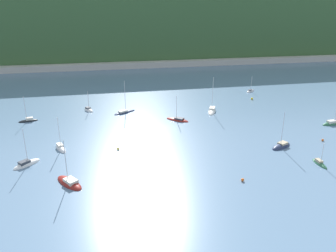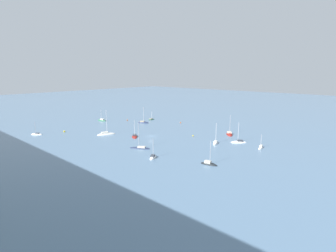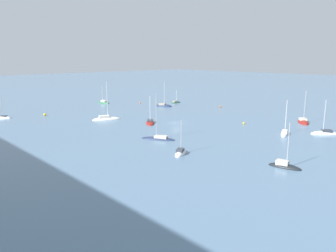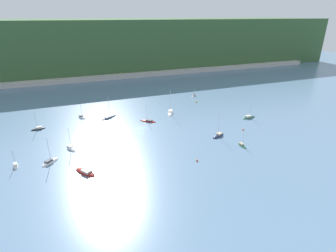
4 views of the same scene
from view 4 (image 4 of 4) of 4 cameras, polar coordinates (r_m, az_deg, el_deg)
ground_plane at (r=114.19m, az=-5.77°, el=-0.35°), size 600.00×600.00×0.00m
hillside_ridge at (r=248.20m, az=-15.58°, el=16.66°), size 444.78×85.96×41.67m
shore_town_strip at (r=205.53m, az=-13.43°, el=10.23°), size 378.07×6.00×3.27m
sailboat_0 at (r=101.81m, az=15.78°, el=-4.14°), size 1.50×5.23×5.91m
sailboat_1 at (r=107.57m, az=10.88°, el=-2.14°), size 7.16×5.16×10.58m
sailboat_2 at (r=86.25m, az=-17.53°, el=-9.64°), size 6.97×8.22×10.50m
sailboat_3 at (r=102.23m, az=-20.39°, el=-4.66°), size 4.09×6.65×9.59m
sailboat_4 at (r=120.46m, az=-4.36°, el=1.03°), size 7.51×6.86×8.66m
sailboat_5 at (r=130.92m, az=-18.24°, el=1.74°), size 4.14×5.51×7.78m
sailboat_6 at (r=130.25m, az=0.52°, el=2.85°), size 5.90×8.98×12.90m
sailboat_7 at (r=159.53m, az=5.75°, el=6.54°), size 5.35×4.51×7.27m
sailboat_8 at (r=129.98m, az=17.16°, el=1.73°), size 7.39×2.69×8.19m
sailboat_9 at (r=124.70m, az=-26.38°, el=-0.62°), size 6.07×3.03×8.79m
sailboat_10 at (r=127.44m, az=-12.74°, el=1.79°), size 8.36×6.15×11.47m
sailboat_11 at (r=95.89m, az=-24.25°, el=-7.21°), size 6.38×6.08×9.65m
sailboat_12 at (r=98.85m, az=-30.23°, el=-7.48°), size 2.19×5.28×6.28m
mooring_buoy_0 at (r=147.48m, az=6.15°, el=5.28°), size 0.84×0.84×0.84m
mooring_buoy_1 at (r=99.78m, az=-12.10°, el=-4.20°), size 0.61×0.61×0.61m
mooring_buoy_2 at (r=88.80m, az=6.33°, el=-7.41°), size 0.66×0.66×0.66m
mooring_buoy_3 at (r=115.41m, az=16.04°, el=-0.74°), size 0.63×0.63×0.63m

